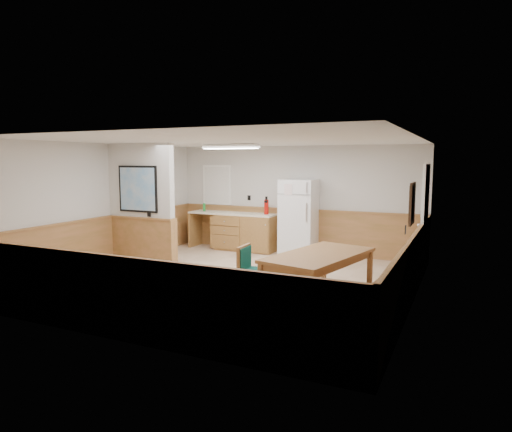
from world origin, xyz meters
The scene contains 20 objects.
ground centered at (0.00, 0.00, 0.00)m, with size 6.00×6.00×0.00m, color beige.
ceiling centered at (0.00, 0.00, 2.50)m, with size 6.00×6.00×0.02m, color silver.
back_wall centered at (0.00, 3.00, 1.25)m, with size 6.00×0.02×2.50m, color silver.
right_wall centered at (3.00, 0.00, 1.25)m, with size 0.02×6.00×2.50m, color silver.
left_wall centered at (-3.00, 0.00, 1.25)m, with size 0.02×6.00×2.50m, color silver.
wainscot_back centered at (0.00, 2.98, 0.50)m, with size 6.00×0.04×1.00m, color #B27347.
wainscot_right centered at (2.98, 0.00, 0.50)m, with size 0.04×6.00×1.00m, color #B27347.
wainscot_left centered at (-2.98, 0.00, 0.50)m, with size 0.04×6.00×1.00m, color #B27347.
partition_wall centered at (-2.25, 0.19, 1.23)m, with size 1.50×0.20×2.50m.
kitchen_counter centered at (-1.21, 2.68, 0.46)m, with size 2.20×0.61×1.00m.
exterior_door centered at (2.96, 1.90, 1.05)m, with size 0.07×1.02×2.15m.
kitchen_window centered at (-2.10, 2.98, 1.55)m, with size 0.80×0.04×1.00m.
wall_painting centered at (2.97, -0.30, 1.55)m, with size 0.04×0.50×0.60m.
fluorescent_fixture centered at (-0.80, 1.30, 2.45)m, with size 1.20×0.30×0.09m.
refrigerator centered at (0.22, 2.63, 0.87)m, with size 0.79×0.73×1.74m.
dining_table centered at (1.67, -0.48, 0.66)m, with size 1.38×2.11×0.75m.
dining_bench centered at (2.72, -0.45, 0.34)m, with size 0.51×1.56×0.45m.
dining_chair centered at (0.68, -0.83, 0.49)m, with size 0.68×0.50×0.85m.
fire_extinguisher centered at (-0.61, 2.69, 1.09)m, with size 0.14×0.14×0.42m.
soap_bottle centered at (-2.31, 2.69, 1.00)m, with size 0.06×0.06×0.20m, color #198B31.
Camera 1 is at (3.68, -7.08, 2.15)m, focal length 32.00 mm.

